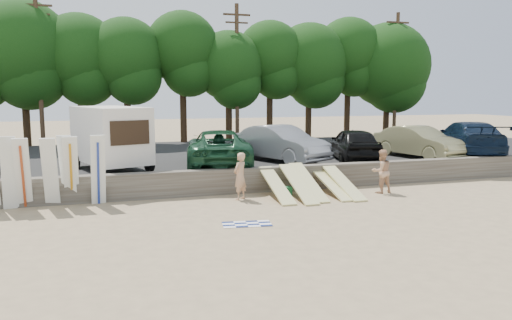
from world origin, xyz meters
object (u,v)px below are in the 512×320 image
object	(u,v)px
car_5	(467,138)
beachgoer_a	(240,176)
box_trailer	(111,135)
car_4	(419,142)
car_3	(353,144)
car_1	(219,148)
cooler	(287,191)
beachgoer_b	(381,171)
car_2	(280,143)

from	to	relation	value
car_5	beachgoer_a	xyz separation A→B (m)	(-13.72, -4.06, -0.70)
box_trailer	beachgoer_a	distance (m)	6.37
beachgoer_a	car_5	bearing A→B (deg)	157.03
box_trailer	car_4	xyz separation A→B (m)	(15.14, -0.33, -0.72)
box_trailer	car_3	bearing A→B (deg)	-20.66
car_3	beachgoer_a	xyz separation A→B (m)	(-6.88, -3.95, -0.61)
car_3	box_trailer	bearing A→B (deg)	12.49
car_1	cooler	bearing A→B (deg)	127.04
car_4	beachgoer_b	bearing A→B (deg)	-150.85
box_trailer	car_4	distance (m)	15.16
car_1	beachgoer_b	world-z (taller)	car_1
car_2	beachgoer_a	size ratio (longest dim) A/B	2.93
box_trailer	car_3	xyz separation A→B (m)	(11.41, -0.33, -0.71)
car_1	car_5	distance (m)	13.58
box_trailer	car_4	world-z (taller)	box_trailer
car_4	cooler	distance (m)	9.46
car_3	car_4	distance (m)	3.73
box_trailer	car_3	distance (m)	11.44
beachgoer_b	cooler	distance (m)	3.91
beachgoer_a	car_3	bearing A→B (deg)	170.44
car_4	beachgoer_a	size ratio (longest dim) A/B	2.72
car_5	beachgoer_a	world-z (taller)	car_5
car_2	beachgoer_b	size ratio (longest dim) A/B	2.98
car_1	car_3	bearing A→B (deg)	-170.06
car_1	car_2	xyz separation A→B (m)	(3.24, 0.71, 0.04)
box_trailer	car_1	size ratio (longest dim) A/B	0.80
car_2	car_3	size ratio (longest dim) A/B	1.11
car_2	car_1	bearing A→B (deg)	168.80
car_2	cooler	bearing A→B (deg)	-130.73
box_trailer	car_1	xyz separation A→B (m)	(4.67, -0.18, -0.70)
box_trailer	beachgoer_b	bearing A→B (deg)	-43.88
car_4	beachgoer_a	xyz separation A→B (m)	(-10.61, -3.95, -0.61)
cooler	car_5	bearing A→B (deg)	23.05
car_3	car_5	world-z (taller)	car_5
car_2	car_5	world-z (taller)	car_5
beachgoer_a	cooler	xyz separation A→B (m)	(1.99, 0.29, -0.73)
car_3	beachgoer_b	distance (m)	4.62
box_trailer	car_3	world-z (taller)	box_trailer
car_3	beachgoer_b	xyz separation A→B (m)	(-1.12, -4.44, -0.63)
car_1	car_2	size ratio (longest dim) A/B	1.13
car_1	box_trailer	bearing A→B (deg)	8.93
car_5	car_4	bearing A→B (deg)	24.36
car_3	cooler	xyz separation A→B (m)	(-4.89, -3.67, -1.34)
car_3	beachgoer_a	world-z (taller)	car_3
car_4	cooler	xyz separation A→B (m)	(-8.62, -3.67, -1.34)
box_trailer	car_5	size ratio (longest dim) A/B	0.76
box_trailer	car_4	size ratio (longest dim) A/B	0.97
car_1	car_2	bearing A→B (deg)	-156.44
car_2	car_3	world-z (taller)	car_2
car_3	beachgoer_b	size ratio (longest dim) A/B	2.69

